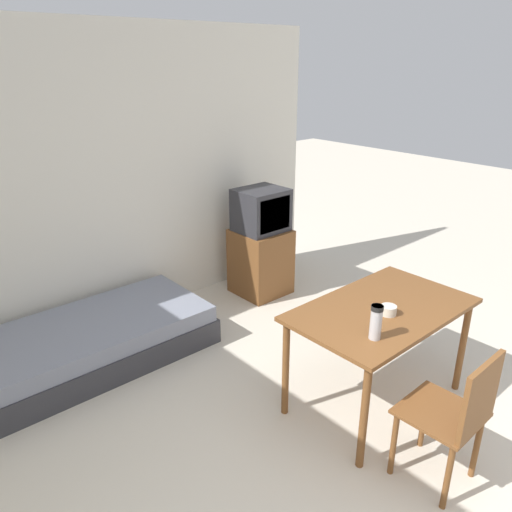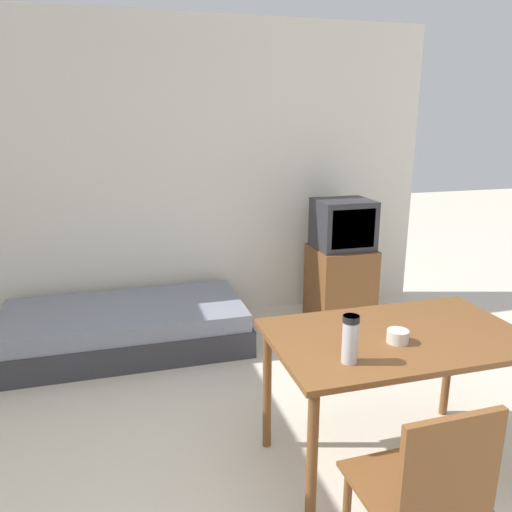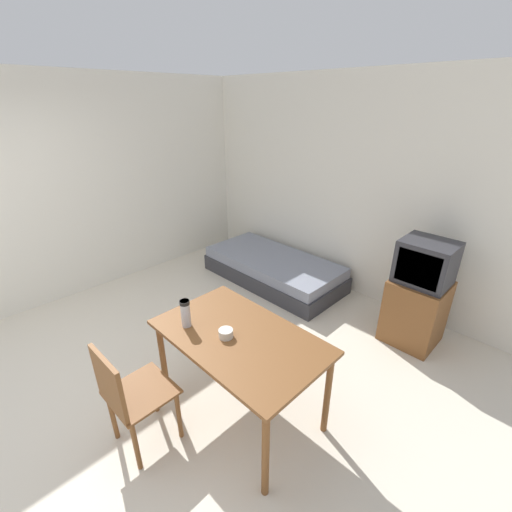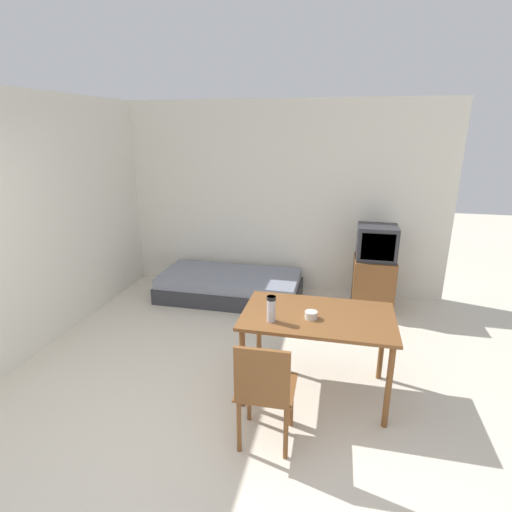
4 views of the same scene
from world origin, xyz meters
The scene contains 7 objects.
wall_back centered at (0.00, 3.52, 1.35)m, with size 5.07×0.06×2.70m.
daybed centered at (-0.41, 2.94, 0.18)m, with size 1.98×0.94×0.36m.
tv centered at (1.54, 3.00, 0.54)m, with size 0.52×0.52×1.15m.
dining_table centered at (0.94, 1.06, 0.69)m, with size 1.31×0.79×0.78m.
wooden_chair centered at (0.62, 0.30, 0.52)m, with size 0.44×0.44×0.91m.
thermos_flask centered at (0.57, 0.85, 0.91)m, with size 0.08×0.08×0.23m.
mate_bowl centered at (0.89, 0.98, 0.81)m, with size 0.11×0.11×0.06m.
Camera 1 is at (-1.74, -0.67, 2.40)m, focal length 35.00 mm.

